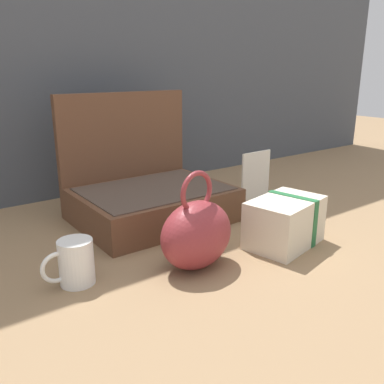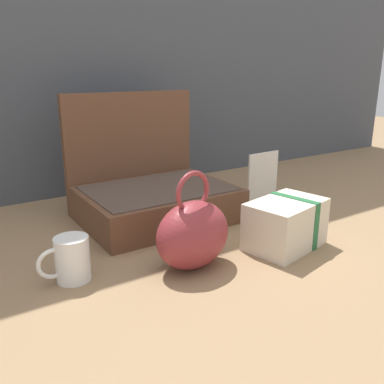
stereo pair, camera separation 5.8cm
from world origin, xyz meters
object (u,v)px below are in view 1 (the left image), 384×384
Objects in this scene: open_suitcase at (147,192)px; teal_pouch_handbag at (197,234)px; cream_toiletry_bag at (285,222)px; info_card_left at (256,175)px; coffee_mug at (75,262)px.

open_suitcase is 1.91× the size of teal_pouch_handbag.
teal_pouch_handbag reaches higher than cream_toiletry_bag.
info_card_left is at bearing 31.44° from teal_pouch_handbag.
open_suitcase is 1.95× the size of cream_toiletry_bag.
cream_toiletry_bag is 0.51m from coffee_mug.
open_suitcase is 0.39m from info_card_left.
info_card_left is (0.47, 0.28, 0.00)m from teal_pouch_handbag.
cream_toiletry_bag is (0.18, -0.37, -0.02)m from open_suitcase.
cream_toiletry_bag reaches higher than coffee_mug.
open_suitcase is 0.41m from cream_toiletry_bag.
info_card_left reaches higher than coffee_mug.
open_suitcase reaches higher than coffee_mug.
cream_toiletry_bag is at bearing -7.52° from teal_pouch_handbag.
info_card_left reaches higher than cream_toiletry_bag.
coffee_mug is 0.74m from info_card_left.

